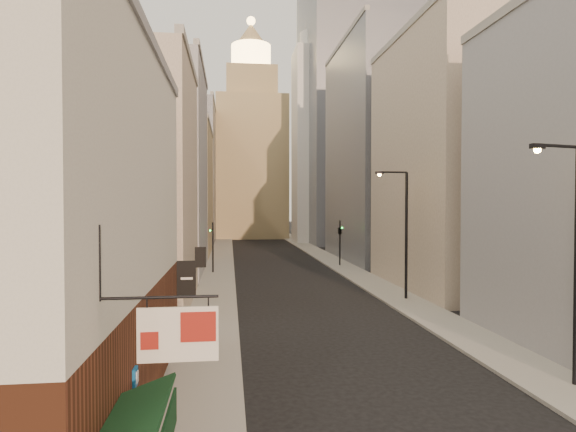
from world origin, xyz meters
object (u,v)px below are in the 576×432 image
at_px(traffic_light_left, 213,238).
at_px(traffic_light_right, 340,230).
at_px(white_tower, 317,138).
at_px(streetlamp_near, 572,251).
at_px(streetlamp_mid, 403,227).
at_px(clock_tower, 251,151).

distance_m(traffic_light_left, traffic_light_right, 14.03).
relative_size(white_tower, streetlamp_near, 4.67).
xyz_separation_m(streetlamp_mid, traffic_light_left, (-13.65, 14.76, -1.68)).
xyz_separation_m(white_tower, traffic_light_left, (-17.08, -37.69, -15.13)).
height_order(clock_tower, traffic_light_right, clock_tower).
height_order(streetlamp_mid, traffic_light_left, streetlamp_mid).
bearing_deg(streetlamp_near, streetlamp_mid, 78.05).
xyz_separation_m(streetlamp_mid, traffic_light_right, (-0.17, 18.61, -1.24)).
height_order(white_tower, traffic_light_left, white_tower).
relative_size(traffic_light_left, traffic_light_right, 1.00).
xyz_separation_m(clock_tower, traffic_light_left, (-6.08, -51.69, -14.16)).
bearing_deg(streetlamp_near, traffic_light_right, 77.76).
bearing_deg(clock_tower, streetlamp_mid, -83.50).
relative_size(clock_tower, white_tower, 1.08).
distance_m(streetlamp_near, streetlamp_mid, 16.28).
height_order(white_tower, streetlamp_mid, white_tower).
relative_size(clock_tower, streetlamp_near, 5.06).
distance_m(clock_tower, streetlamp_mid, 68.04).
xyz_separation_m(streetlamp_near, traffic_light_left, (-13.95, 31.04, -1.60)).
bearing_deg(traffic_light_left, clock_tower, -95.99).
height_order(streetlamp_near, traffic_light_left, streetlamp_near).
distance_m(streetlamp_near, traffic_light_right, 34.90).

